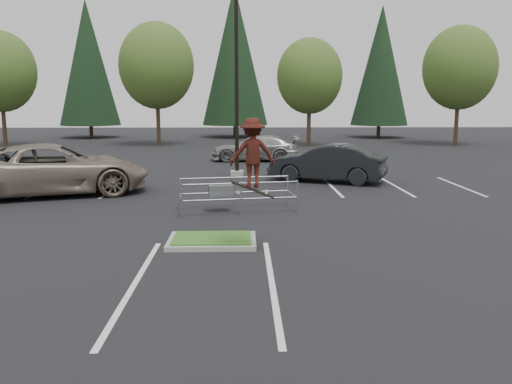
{
  "coord_description": "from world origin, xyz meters",
  "views": [
    {
      "loc": [
        0.8,
        -13.26,
        3.55
      ],
      "look_at": [
        1.14,
        1.5,
        1.06
      ],
      "focal_mm": 38.0,
      "sensor_mm": 36.0,
      "label": 1
    }
  ],
  "objects_px": {
    "skateboarder": "(252,154)",
    "car_l_tan": "(51,169)",
    "decid_b": "(157,69)",
    "cart_corral": "(225,191)",
    "conif_b": "(235,56)",
    "conif_a": "(88,63)",
    "light_pole": "(237,78)",
    "conif_c": "(381,66)",
    "decid_c": "(309,79)",
    "decid_a": "(0,74)",
    "decid_d": "(459,71)",
    "car_r_charc": "(327,163)",
    "car_far_silver": "(256,148)"
  },
  "relations": [
    {
      "from": "decid_b",
      "to": "conif_a",
      "type": "distance_m",
      "value": 12.43
    },
    {
      "from": "decid_a",
      "to": "car_r_charc",
      "type": "bearing_deg",
      "value": -41.09
    },
    {
      "from": "cart_corral",
      "to": "decid_a",
      "type": "bearing_deg",
      "value": 115.36
    },
    {
      "from": "light_pole",
      "to": "decid_b",
      "type": "height_order",
      "value": "light_pole"
    },
    {
      "from": "light_pole",
      "to": "cart_corral",
      "type": "distance_m",
      "value": 8.89
    },
    {
      "from": "skateboarder",
      "to": "car_l_tan",
      "type": "xyz_separation_m",
      "value": [
        -7.5,
        8.31,
        -1.39
      ]
    },
    {
      "from": "cart_corral",
      "to": "skateboarder",
      "type": "xyz_separation_m",
      "value": [
        0.81,
        -5.02,
        1.71
      ]
    },
    {
      "from": "light_pole",
      "to": "conif_a",
      "type": "bearing_deg",
      "value": 117.38
    },
    {
      "from": "decid_a",
      "to": "cart_corral",
      "type": "bearing_deg",
      "value": -55.02
    },
    {
      "from": "decid_b",
      "to": "conif_c",
      "type": "xyz_separation_m",
      "value": [
        20.01,
        8.97,
        0.8
      ]
    },
    {
      "from": "conif_c",
      "to": "decid_c",
      "type": "bearing_deg",
      "value": -129.64
    },
    {
      "from": "conif_a",
      "to": "car_far_silver",
      "type": "relative_size",
      "value": 2.5
    },
    {
      "from": "conif_b",
      "to": "car_r_charc",
      "type": "relative_size",
      "value": 2.87
    },
    {
      "from": "decid_c",
      "to": "conif_b",
      "type": "xyz_separation_m",
      "value": [
        -5.99,
        10.67,
        2.59
      ]
    },
    {
      "from": "decid_b",
      "to": "car_far_silver",
      "type": "bearing_deg",
      "value": -56.94
    },
    {
      "from": "light_pole",
      "to": "conif_b",
      "type": "xyz_separation_m",
      "value": [
        -0.5,
        28.5,
        3.29
      ]
    },
    {
      "from": "decid_b",
      "to": "conif_b",
      "type": "xyz_separation_m",
      "value": [
        6.01,
        9.97,
        1.81
      ]
    },
    {
      "from": "decid_a",
      "to": "car_l_tan",
      "type": "xyz_separation_m",
      "value": [
        11.51,
        -22.73,
        -4.61
      ]
    },
    {
      "from": "decid_c",
      "to": "conif_a",
      "type": "distance_m",
      "value": 22.5
    },
    {
      "from": "conif_b",
      "to": "cart_corral",
      "type": "height_order",
      "value": "conif_b"
    },
    {
      "from": "cart_corral",
      "to": "light_pole",
      "type": "bearing_deg",
      "value": 78.18
    },
    {
      "from": "decid_a",
      "to": "decid_b",
      "type": "relative_size",
      "value": 0.92
    },
    {
      "from": "decid_a",
      "to": "conif_b",
      "type": "xyz_separation_m",
      "value": [
        18.01,
        10.47,
        2.27
      ]
    },
    {
      "from": "car_r_charc",
      "to": "car_far_silver",
      "type": "bearing_deg",
      "value": -137.97
    },
    {
      "from": "decid_b",
      "to": "cart_corral",
      "type": "xyz_separation_m",
      "value": [
        6.2,
        -26.51,
        -5.38
      ]
    },
    {
      "from": "conif_a",
      "to": "car_r_charc",
      "type": "relative_size",
      "value": 2.57
    },
    {
      "from": "light_pole",
      "to": "car_far_silver",
      "type": "height_order",
      "value": "light_pole"
    },
    {
      "from": "decid_b",
      "to": "decid_c",
      "type": "relative_size",
      "value": 1.15
    },
    {
      "from": "conif_b",
      "to": "car_l_tan",
      "type": "xyz_separation_m",
      "value": [
        -6.5,
        -33.19,
        -6.87
      ]
    },
    {
      "from": "decid_d",
      "to": "decid_c",
      "type": "bearing_deg",
      "value": -177.61
    },
    {
      "from": "light_pole",
      "to": "car_l_tan",
      "type": "height_order",
      "value": "light_pole"
    },
    {
      "from": "decid_b",
      "to": "car_r_charc",
      "type": "relative_size",
      "value": 1.91
    },
    {
      "from": "light_pole",
      "to": "decid_a",
      "type": "bearing_deg",
      "value": 135.75
    },
    {
      "from": "decid_d",
      "to": "cart_corral",
      "type": "relative_size",
      "value": 2.43
    },
    {
      "from": "light_pole",
      "to": "car_r_charc",
      "type": "bearing_deg",
      "value": -21.72
    },
    {
      "from": "decid_a",
      "to": "conif_b",
      "type": "relative_size",
      "value": 0.61
    },
    {
      "from": "conif_b",
      "to": "conif_a",
      "type": "bearing_deg",
      "value": -177.95
    },
    {
      "from": "conif_a",
      "to": "cart_corral",
      "type": "bearing_deg",
      "value": -68.47
    },
    {
      "from": "cart_corral",
      "to": "car_l_tan",
      "type": "distance_m",
      "value": 7.46
    },
    {
      "from": "light_pole",
      "to": "decid_a",
      "type": "distance_m",
      "value": 25.86
    },
    {
      "from": "decid_a",
      "to": "cart_corral",
      "type": "relative_size",
      "value": 2.3
    },
    {
      "from": "decid_d",
      "to": "conif_b",
      "type": "height_order",
      "value": "conif_b"
    },
    {
      "from": "conif_b",
      "to": "conif_c",
      "type": "height_order",
      "value": "conif_b"
    },
    {
      "from": "conif_b",
      "to": "car_r_charc",
      "type": "bearing_deg",
      "value": -81.5
    },
    {
      "from": "decid_b",
      "to": "decid_d",
      "type": "relative_size",
      "value": 1.02
    },
    {
      "from": "decid_d",
      "to": "conif_b",
      "type": "xyz_separation_m",
      "value": [
        -17.99,
        10.17,
        1.94
      ]
    },
    {
      "from": "conif_b",
      "to": "skateboarder",
      "type": "relative_size",
      "value": 7.88
    },
    {
      "from": "decid_b",
      "to": "cart_corral",
      "type": "relative_size",
      "value": 2.48
    },
    {
      "from": "car_l_tan",
      "to": "conif_b",
      "type": "bearing_deg",
      "value": -30.3
    },
    {
      "from": "car_r_charc",
      "to": "car_l_tan",
      "type": "bearing_deg",
      "value": -51.42
    }
  ]
}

